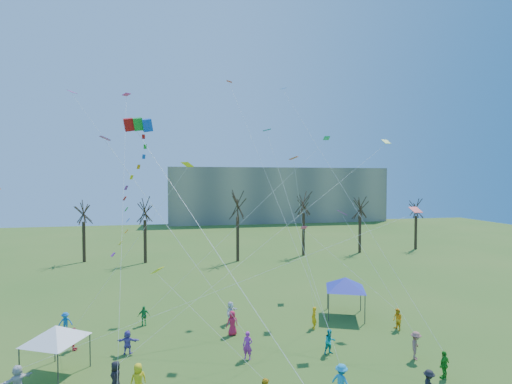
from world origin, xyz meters
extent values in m
cube|color=gray|center=(22.00, 82.00, 7.50)|extent=(60.00, 14.00, 15.00)
cylinder|color=black|center=(-17.68, 37.71, 2.88)|extent=(0.44, 0.44, 5.77)
cylinder|color=black|center=(-9.04, 35.57, 3.03)|extent=(0.44, 0.44, 6.06)
cylinder|color=black|center=(3.92, 34.05, 3.19)|extent=(0.44, 0.44, 6.38)
cylinder|color=black|center=(14.50, 36.09, 3.29)|extent=(0.44, 0.44, 6.57)
cylinder|color=black|center=(24.05, 36.35, 2.94)|extent=(0.44, 0.44, 5.89)
cylinder|color=black|center=(34.69, 37.21, 2.80)|extent=(0.44, 0.44, 5.61)
cube|color=red|center=(-6.89, 8.31, 15.38)|extent=(0.86, 1.20, 1.06)
cube|color=#138E22|center=(-6.31, 8.31, 15.38)|extent=(0.86, 1.20, 1.06)
cube|color=blue|center=(-5.73, 8.31, 15.38)|extent=(0.86, 1.20, 1.06)
cylinder|color=white|center=(-1.98, 1.89, 8.53)|extent=(0.02, 0.02, 19.47)
cylinder|color=#3F3F44|center=(-12.66, 5.82, 1.06)|extent=(0.09, 0.09, 2.12)
cylinder|color=#3F3F44|center=(-10.26, 4.75, 1.06)|extent=(0.09, 0.09, 2.12)
cylinder|color=#3F3F44|center=(-11.59, 8.22, 1.06)|extent=(0.09, 0.09, 2.12)
cylinder|color=#3F3F44|center=(-9.20, 7.15, 1.06)|extent=(0.09, 0.09, 2.12)
pyramid|color=white|center=(-10.93, 6.48, 2.57)|extent=(3.69, 3.69, 0.91)
cylinder|color=#3F3F44|center=(8.32, 11.07, 1.17)|extent=(0.10, 0.10, 2.35)
cylinder|color=#3F3F44|center=(11.04, 10.04, 1.17)|extent=(0.10, 0.10, 2.35)
cylinder|color=#3F3F44|center=(9.35, 13.79, 1.17)|extent=(0.10, 0.10, 2.35)
cylinder|color=#3F3F44|center=(12.07, 12.76, 1.17)|extent=(0.10, 0.10, 2.35)
pyramid|color=#232EB0|center=(10.20, 11.91, 2.85)|extent=(4.18, 4.18, 1.01)
imported|color=#198DC8|center=(4.97, 1.13, 0.92)|extent=(1.24, 1.36, 1.84)
imported|color=#218D1E|center=(11.75, 1.77, 0.81)|extent=(1.03, 0.76, 1.63)
imported|color=silver|center=(-12.20, 4.51, 0.87)|extent=(1.55, 1.48, 1.75)
imported|color=black|center=(-7.06, 3.89, 0.88)|extent=(0.57, 0.87, 1.76)
imported|color=purple|center=(0.69, 6.17, 0.90)|extent=(0.79, 0.70, 1.81)
imported|color=#0B9A9C|center=(6.26, 5.83, 0.84)|extent=(0.90, 0.75, 1.67)
imported|color=#985F53|center=(11.50, 4.09, 0.91)|extent=(1.29, 1.33, 1.82)
imported|color=#D6474C|center=(-10.87, 9.64, 0.78)|extent=(0.41, 0.93, 1.57)
imported|color=#6A55B8|center=(-7.15, 8.41, 0.80)|extent=(1.53, 0.69, 1.59)
imported|color=red|center=(0.16, 10.00, 0.91)|extent=(0.97, 0.72, 1.82)
imported|color=#E9A10C|center=(6.62, 9.92, 0.86)|extent=(0.45, 0.65, 1.71)
imported|color=#FFAF1A|center=(12.95, 8.42, 0.83)|extent=(0.70, 0.86, 1.67)
imported|color=blue|center=(-12.42, 12.87, 0.78)|extent=(1.07, 0.70, 1.55)
imported|color=#1F913D|center=(-6.65, 13.08, 0.78)|extent=(0.99, 0.60, 1.57)
imported|color=silver|center=(0.30, 12.26, 0.88)|extent=(1.33, 1.65, 1.76)
imported|color=gold|center=(-5.80, 3.37, 0.89)|extent=(1.02, 0.86, 1.78)
cube|color=#EA27B3|center=(-7.87, 13.75, 18.58)|extent=(0.74, 0.75, 0.14)
cylinder|color=white|center=(-7.13, 7.18, 9.94)|extent=(0.01, 0.01, 21.44)
cube|color=yellow|center=(-4.76, 3.50, 6.80)|extent=(0.74, 0.72, 0.38)
cylinder|color=white|center=(-2.01, 2.20, 4.05)|extent=(0.01, 0.01, 7.93)
cube|color=#1A8CCA|center=(3.16, 11.51, 15.73)|extent=(0.72, 0.60, 0.18)
cylinder|color=white|center=(4.06, 6.32, 8.51)|extent=(0.01, 0.01, 17.55)
cube|color=blue|center=(6.75, 19.81, 21.26)|extent=(0.73, 0.73, 0.23)
cylinder|color=white|center=(9.25, 10.79, 11.28)|extent=(0.01, 0.01, 27.07)
cube|color=red|center=(11.55, 4.42, 9.78)|extent=(0.62, 0.76, 0.35)
cylinder|color=white|center=(-0.32, 4.46, 5.54)|extent=(0.01, 0.01, 25.09)
cube|color=#75C42E|center=(14.65, 13.22, 15.21)|extent=(0.61, 0.69, 0.44)
cylinder|color=white|center=(3.79, 8.55, 8.26)|extent=(0.01, 0.01, 27.21)
cube|color=#BA35AB|center=(-13.95, 20.72, 20.18)|extent=(0.94, 0.88, 0.34)
cylinder|color=white|center=(-6.63, 13.45, 10.74)|extent=(0.01, 0.01, 27.70)
cube|color=#F43E0C|center=(1.33, 21.72, 22.21)|extent=(0.64, 0.53, 0.21)
cylinder|color=white|center=(3.80, 13.77, 11.76)|extent=(0.01, 0.01, 26.41)
cube|color=#CE22A4|center=(8.28, 8.46, 9.28)|extent=(0.76, 0.67, 0.36)
cylinder|color=white|center=(9.89, 6.28, 5.29)|extent=(0.01, 0.01, 9.33)
cube|color=yellow|center=(-3.10, 7.20, 12.74)|extent=(0.86, 0.90, 0.30)
cylinder|color=white|center=(-6.99, 8.42, 7.02)|extent=(0.01, 0.01, 13.72)
cube|color=#17AE9A|center=(10.06, 16.05, 15.75)|extent=(0.63, 0.75, 0.33)
cylinder|color=white|center=(1.46, 12.23, 8.53)|extent=(0.01, 0.01, 23.50)
cube|color=purple|center=(-9.11, 11.75, 14.84)|extent=(0.91, 0.84, 0.31)
cylinder|color=white|center=(-4.48, 10.87, 8.07)|extent=(0.01, 0.01, 16.17)
cube|color=#E0471C|center=(4.53, 8.67, 13.34)|extent=(0.77, 0.73, 0.24)
cylinder|color=white|center=(5.58, 9.30, 7.32)|extent=(0.01, 0.01, 11.89)
cube|color=#D52383|center=(8.57, 18.27, 6.86)|extent=(0.64, 0.75, 0.37)
cylinder|color=white|center=(10.76, 13.34, 4.08)|extent=(0.01, 0.01, 11.95)
camera|label=1|loc=(-3.09, -16.43, 11.76)|focal=25.00mm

